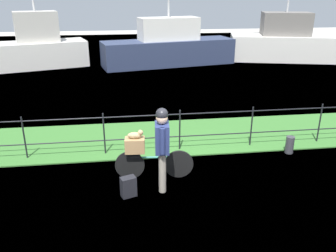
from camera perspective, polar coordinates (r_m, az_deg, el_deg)
ground_plane at (r=6.87m, az=4.75°, el=-11.21°), size 60.00×60.00×0.00m
grass_strip at (r=9.39m, az=1.07°, el=-1.74°), size 27.00×2.40×0.03m
harbor_water at (r=17.85m, az=-3.26°, el=9.32°), size 30.00×30.00×0.00m
iron_fence at (r=8.41m, az=1.93°, el=-0.20°), size 18.04×0.04×1.04m
bicycle_main at (r=7.29m, az=-2.41°, el=-6.16°), size 1.62×0.22×0.61m
wooden_crate at (r=7.11m, az=-5.41°, el=-3.11°), size 0.42×0.30×0.30m
terrier_dog at (r=7.02m, az=-5.28°, el=-1.43°), size 0.32×0.16×0.18m
cyclist_person at (r=6.59m, az=-0.97°, el=-2.69°), size 0.29×0.54×1.68m
backpack_on_paving at (r=6.78m, az=-6.46°, el=-9.79°), size 0.32×0.26×0.40m
mooring_bollard at (r=8.92m, az=19.19°, el=-2.91°), size 0.20×0.20×0.42m
moored_boat_near at (r=18.64m, az=0.10°, el=12.66°), size 7.08×3.16×4.01m
moored_boat_mid at (r=19.20m, az=-20.26°, el=11.93°), size 4.92×3.10×4.33m
moored_boat_far at (r=21.08m, az=18.30°, el=12.79°), size 6.15×3.65×4.17m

